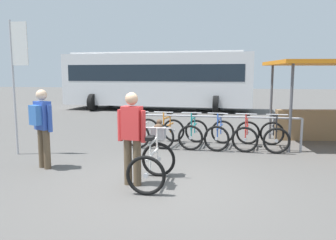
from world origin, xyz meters
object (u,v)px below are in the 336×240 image
(racked_bike_orange, at_px, (168,132))
(racked_bike_teal, at_px, (194,133))
(banner_flag, at_px, (17,62))
(featured_bicycle, at_px, (154,156))
(pedestrian_with_backpack, at_px, (42,124))
(racked_bike_blue, at_px, (220,134))
(person_with_featured_bike, at_px, (132,134))
(bus_distant, at_px, (158,78))
(racked_bike_black, at_px, (274,135))
(market_stall, at_px, (324,94))
(racked_bike_white, at_px, (143,131))
(racked_bike_red, at_px, (247,135))

(racked_bike_orange, bearing_deg, racked_bike_teal, -0.11)
(banner_flag, bearing_deg, featured_bicycle, -22.60)
(racked_bike_teal, relative_size, pedestrian_with_backpack, 0.69)
(racked_bike_blue, distance_m, banner_flag, 5.33)
(person_with_featured_bike, distance_m, pedestrian_with_backpack, 2.22)
(racked_bike_orange, bearing_deg, banner_flag, -153.37)
(racked_bike_orange, distance_m, bus_distant, 9.22)
(racked_bike_black, relative_size, pedestrian_with_backpack, 0.68)
(featured_bicycle, relative_size, market_stall, 0.36)
(racked_bike_white, relative_size, pedestrian_with_backpack, 0.67)
(racked_bike_black, distance_m, pedestrian_with_backpack, 5.65)
(racked_bike_blue, bearing_deg, racked_bike_white, 179.90)
(racked_bike_white, distance_m, featured_bicycle, 3.33)
(racked_bike_blue, relative_size, bus_distant, 0.12)
(racked_bike_orange, xyz_separation_m, pedestrian_with_backpack, (-2.15, -2.67, 0.57))
(person_with_featured_bike, bearing_deg, pedestrian_with_backpack, 162.05)
(person_with_featured_bike, distance_m, banner_flag, 3.92)
(racked_bike_white, distance_m, racked_bike_black, 3.50)
(racked_bike_blue, distance_m, featured_bicycle, 3.35)
(racked_bike_black, distance_m, market_stall, 2.09)
(featured_bicycle, xyz_separation_m, bus_distant, (-2.48, 12.03, 1.25))
(pedestrian_with_backpack, distance_m, market_stall, 7.44)
(racked_bike_red, xyz_separation_m, bus_distant, (-4.27, 8.86, 1.37))
(racked_bike_black, distance_m, banner_flag, 6.60)
(pedestrian_with_backpack, relative_size, market_stall, 0.48)
(racked_bike_white, relative_size, banner_flag, 0.35)
(racked_bike_black, relative_size, person_with_featured_bike, 0.68)
(racked_bike_blue, xyz_separation_m, racked_bike_red, (0.70, -0.00, 0.00))
(featured_bicycle, height_order, person_with_featured_bike, person_with_featured_bike)
(pedestrian_with_backpack, bearing_deg, market_stall, 30.57)
(racked_bike_orange, distance_m, featured_bicycle, 3.19)
(racked_bike_white, xyz_separation_m, racked_bike_red, (2.80, -0.01, 0.00))
(bus_distant, distance_m, market_stall, 10.06)
(bus_distant, height_order, banner_flag, banner_flag)
(racked_bike_blue, bearing_deg, racked_bike_red, -0.10)
(racked_bike_blue, relative_size, racked_bike_black, 1.05)
(racked_bike_orange, xyz_separation_m, racked_bike_teal, (0.70, -0.00, 0.00))
(racked_bike_white, xyz_separation_m, pedestrian_with_backpack, (-1.45, -2.67, 0.57))
(bus_distant, xyz_separation_m, market_stall, (6.41, -7.74, -0.35))
(racked_bike_orange, xyz_separation_m, racked_bike_red, (2.10, -0.00, 0.00))
(person_with_featured_bike, bearing_deg, racked_bike_white, 101.19)
(featured_bicycle, bearing_deg, person_with_featured_bike, -152.94)
(bus_distant, bearing_deg, banner_flag, -96.22)
(racked_bike_red, bearing_deg, racked_bike_blue, 179.90)
(racked_bike_black, xyz_separation_m, featured_bicycle, (-2.49, -3.17, 0.12))
(racked_bike_red, bearing_deg, racked_bike_black, -0.11)
(racked_bike_teal, relative_size, racked_bike_blue, 0.96)
(racked_bike_red, bearing_deg, pedestrian_with_backpack, -147.95)
(racked_bike_black, bearing_deg, market_stall, 37.76)
(bus_distant, bearing_deg, racked_bike_white, -80.58)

